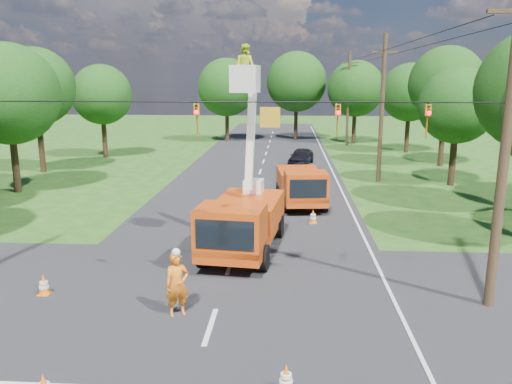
# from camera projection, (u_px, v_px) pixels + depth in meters

# --- Properties ---
(ground) EXTENTS (140.00, 140.00, 0.00)m
(ground) POSITION_uv_depth(u_px,v_px,m) (256.00, 185.00, 33.74)
(ground) COLOR #204D17
(ground) RESTS_ON ground
(road_main) EXTENTS (12.00, 100.00, 0.06)m
(road_main) POSITION_uv_depth(u_px,v_px,m) (256.00, 185.00, 33.74)
(road_main) COLOR black
(road_main) RESTS_ON ground
(road_cross) EXTENTS (56.00, 10.00, 0.07)m
(road_cross) POSITION_uv_depth(u_px,v_px,m) (220.00, 298.00, 16.21)
(road_cross) COLOR black
(road_cross) RESTS_ON ground
(edge_line) EXTENTS (0.12, 90.00, 0.02)m
(edge_line) POSITION_uv_depth(u_px,v_px,m) (339.00, 186.00, 33.39)
(edge_line) COLOR silver
(edge_line) RESTS_ON ground
(bucket_truck) EXTENTS (3.25, 6.85, 8.32)m
(bucket_truck) POSITION_uv_depth(u_px,v_px,m) (243.00, 211.00, 20.22)
(bucket_truck) COLOR #CB3C0E
(bucket_truck) RESTS_ON ground
(second_truck) EXTENTS (2.91, 6.21, 2.25)m
(second_truck) POSITION_uv_depth(u_px,v_px,m) (301.00, 185.00, 28.15)
(second_truck) COLOR #CB3C0E
(second_truck) RESTS_ON ground
(ground_worker) EXTENTS (0.86, 0.74, 1.97)m
(ground_worker) POSITION_uv_depth(u_px,v_px,m) (177.00, 284.00, 14.84)
(ground_worker) COLOR orange
(ground_worker) RESTS_ON ground
(distant_car) EXTENTS (2.50, 4.37, 1.40)m
(distant_car) POSITION_uv_depth(u_px,v_px,m) (301.00, 157.00, 41.88)
(distant_car) COLOR black
(distant_car) RESTS_ON ground
(traffic_cone_1) EXTENTS (0.38, 0.38, 0.71)m
(traffic_cone_1) POSITION_uv_depth(u_px,v_px,m) (286.00, 379.00, 11.22)
(traffic_cone_1) COLOR orange
(traffic_cone_1) RESTS_ON ground
(traffic_cone_2) EXTENTS (0.38, 0.38, 0.71)m
(traffic_cone_2) POSITION_uv_depth(u_px,v_px,m) (266.00, 229.00, 22.58)
(traffic_cone_2) COLOR orange
(traffic_cone_2) RESTS_ON ground
(traffic_cone_3) EXTENTS (0.38, 0.38, 0.71)m
(traffic_cone_3) POSITION_uv_depth(u_px,v_px,m) (313.00, 217.00, 24.64)
(traffic_cone_3) COLOR orange
(traffic_cone_3) RESTS_ON ground
(traffic_cone_4) EXTENTS (0.38, 0.38, 0.71)m
(traffic_cone_4) POSITION_uv_depth(u_px,v_px,m) (44.00, 285.00, 16.38)
(traffic_cone_4) COLOR orange
(traffic_cone_4) RESTS_ON ground
(pole_right_near) EXTENTS (1.80, 0.30, 10.00)m
(pole_right_near) POSITION_uv_depth(u_px,v_px,m) (506.00, 144.00, 14.56)
(pole_right_near) COLOR #4C3823
(pole_right_near) RESTS_ON ground
(pole_right_mid) EXTENTS (1.80, 0.30, 10.00)m
(pole_right_mid) POSITION_uv_depth(u_px,v_px,m) (382.00, 108.00, 34.04)
(pole_right_mid) COLOR #4C3823
(pole_right_mid) RESTS_ON ground
(pole_right_far) EXTENTS (1.80, 0.30, 10.00)m
(pole_right_far) POSITION_uv_depth(u_px,v_px,m) (348.00, 98.00, 53.52)
(pole_right_far) COLOR #4C3823
(pole_right_far) RESTS_ON ground
(signal_span) EXTENTS (18.00, 0.29, 1.07)m
(signal_span) POSITION_uv_depth(u_px,v_px,m) (291.00, 116.00, 14.78)
(signal_span) COLOR black
(signal_span) RESTS_ON ground
(tree_left_d) EXTENTS (6.20, 6.20, 9.24)m
(tree_left_d) POSITION_uv_depth(u_px,v_px,m) (8.00, 94.00, 30.44)
(tree_left_d) COLOR #382616
(tree_left_d) RESTS_ON ground
(tree_left_e) EXTENTS (5.80, 5.80, 9.41)m
(tree_left_e) POSITION_uv_depth(u_px,v_px,m) (36.00, 87.00, 37.30)
(tree_left_e) COLOR #382616
(tree_left_e) RESTS_ON ground
(tree_left_f) EXTENTS (5.40, 5.40, 8.40)m
(tree_left_f) POSITION_uv_depth(u_px,v_px,m) (102.00, 95.00, 45.13)
(tree_left_f) COLOR #382616
(tree_left_f) RESTS_ON ground
(tree_right_c) EXTENTS (5.00, 5.00, 7.83)m
(tree_right_c) POSITION_uv_depth(u_px,v_px,m) (457.00, 106.00, 32.72)
(tree_right_c) COLOR #382616
(tree_right_c) RESTS_ON ground
(tree_right_d) EXTENTS (6.00, 6.00, 9.70)m
(tree_right_d) POSITION_uv_depth(u_px,v_px,m) (447.00, 84.00, 40.11)
(tree_right_d) COLOR #382616
(tree_right_d) RESTS_ON ground
(tree_right_e) EXTENTS (5.60, 5.60, 8.63)m
(tree_right_e) POSITION_uv_depth(u_px,v_px,m) (410.00, 93.00, 48.16)
(tree_right_e) COLOR #382616
(tree_right_e) RESTS_ON ground
(tree_far_a) EXTENTS (6.60, 6.60, 9.50)m
(tree_far_a) POSITION_uv_depth(u_px,v_px,m) (227.00, 87.00, 57.06)
(tree_far_a) COLOR #382616
(tree_far_a) RESTS_ON ground
(tree_far_b) EXTENTS (7.00, 7.00, 10.32)m
(tree_far_b) POSITION_uv_depth(u_px,v_px,m) (297.00, 82.00, 58.37)
(tree_far_b) COLOR #382616
(tree_far_b) RESTS_ON ground
(tree_far_c) EXTENTS (6.20, 6.20, 9.18)m
(tree_far_c) POSITION_uv_depth(u_px,v_px,m) (356.00, 89.00, 55.19)
(tree_far_c) COLOR #382616
(tree_far_c) RESTS_ON ground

